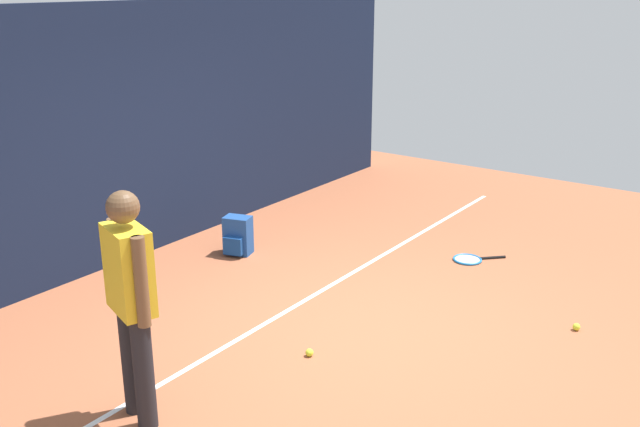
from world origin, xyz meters
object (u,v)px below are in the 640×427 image
(tennis_racket, at_px, (470,259))
(tennis_ball_by_fence, at_px, (576,327))
(tennis_player, at_px, (131,295))
(backpack, at_px, (237,236))
(tennis_ball_near_player, at_px, (309,353))

(tennis_racket, bearing_deg, tennis_ball_by_fence, 100.49)
(tennis_player, bearing_deg, backpack, 139.11)
(tennis_racket, relative_size, tennis_ball_by_fence, 8.51)
(backpack, bearing_deg, tennis_ball_near_player, -51.48)
(tennis_player, bearing_deg, tennis_racket, 100.57)
(tennis_player, height_order, backpack, tennis_player)
(tennis_ball_near_player, bearing_deg, tennis_racket, -3.95)
(tennis_ball_by_fence, bearing_deg, tennis_player, 146.31)
(tennis_racket, distance_m, tennis_ball_near_player, 2.77)
(backpack, bearing_deg, tennis_ball_by_fence, -11.55)
(backpack, relative_size, tennis_ball_by_fence, 6.67)
(tennis_racket, bearing_deg, backpack, -14.23)
(tennis_racket, height_order, backpack, backpack)
(backpack, distance_m, tennis_ball_by_fence, 3.74)
(tennis_ball_near_player, relative_size, tennis_ball_by_fence, 1.00)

